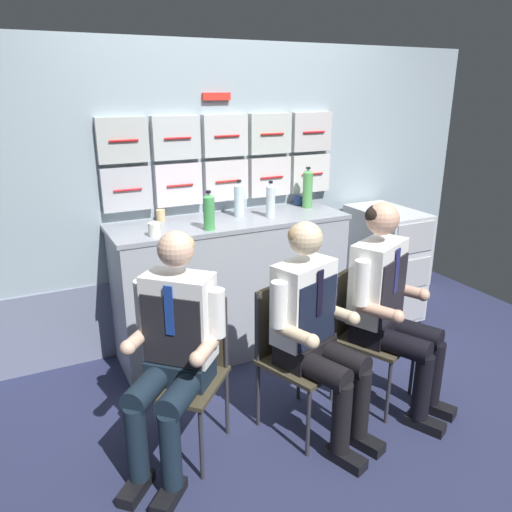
# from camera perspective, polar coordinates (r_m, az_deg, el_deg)

# --- Properties ---
(ground) EXTENTS (4.80, 4.80, 0.04)m
(ground) POSITION_cam_1_polar(r_m,az_deg,el_deg) (3.08, 8.58, -18.72)
(ground) COLOR #252946
(galley_bulkhead) EXTENTS (4.20, 0.14, 2.15)m
(galley_bulkhead) POSITION_cam_1_polar(r_m,az_deg,el_deg) (3.73, -2.78, 6.68)
(galley_bulkhead) COLOR #93A5AF
(galley_bulkhead) RESTS_ON ground
(galley_counter) EXTENTS (1.66, 0.53, 0.98)m
(galley_counter) POSITION_cam_1_polar(r_m,az_deg,el_deg) (3.60, -2.80, -3.37)
(galley_counter) COLOR #979CA6
(galley_counter) RESTS_ON ground
(service_trolley) EXTENTS (0.40, 0.65, 0.93)m
(service_trolley) POSITION_cam_1_polar(r_m,az_deg,el_deg) (4.18, 14.40, -0.65)
(service_trolley) COLOR black
(service_trolley) RESTS_ON ground
(folding_chair_left) EXTENTS (0.57, 0.57, 0.82)m
(folding_chair_left) POSITION_cam_1_polar(r_m,az_deg,el_deg) (2.69, -7.75, -11.34)
(folding_chair_left) COLOR #2D2D33
(folding_chair_left) RESTS_ON ground
(crew_member_left) EXTENTS (0.62, 0.63, 1.21)m
(crew_member_left) POSITION_cam_1_polar(r_m,az_deg,el_deg) (2.49, -9.46, -10.03)
(crew_member_left) COLOR black
(crew_member_left) RESTS_ON ground
(folding_chair_right) EXTENTS (0.51, 0.51, 0.82)m
(folding_chair_right) POSITION_cam_1_polar(r_m,az_deg,el_deg) (2.83, 4.06, -9.69)
(folding_chair_right) COLOR #2D2D33
(folding_chair_right) RESTS_ON ground
(crew_member_right) EXTENTS (0.51, 0.65, 1.20)m
(crew_member_right) POSITION_cam_1_polar(r_m,az_deg,el_deg) (2.67, 6.81, -7.95)
(crew_member_right) COLOR black
(crew_member_right) RESTS_ON ground
(folding_chair_by_counter) EXTENTS (0.53, 0.53, 0.82)m
(folding_chair_by_counter) POSITION_cam_1_polar(r_m,az_deg,el_deg) (3.12, 12.03, -7.20)
(folding_chair_by_counter) COLOR #2D2D33
(folding_chair_by_counter) RESTS_ON ground
(crew_member_by_counter) EXTENTS (0.57, 0.68, 1.24)m
(crew_member_by_counter) POSITION_cam_1_polar(r_m,az_deg,el_deg) (2.99, 14.98, -4.88)
(crew_member_by_counter) COLOR black
(crew_member_by_counter) RESTS_ON ground
(water_bottle_short) EXTENTS (0.07, 0.07, 0.31)m
(water_bottle_short) POSITION_cam_1_polar(r_m,az_deg,el_deg) (3.78, 5.92, 7.70)
(water_bottle_short) COLOR #519C50
(water_bottle_short) RESTS_ON galley_counter
(water_bottle_clear) EXTENTS (0.07, 0.07, 0.26)m
(water_bottle_clear) POSITION_cam_1_polar(r_m,az_deg,el_deg) (3.50, -1.93, 6.49)
(water_bottle_clear) COLOR silver
(water_bottle_clear) RESTS_ON galley_counter
(water_bottle_tall) EXTENTS (0.07, 0.07, 0.25)m
(water_bottle_tall) POSITION_cam_1_polar(r_m,az_deg,el_deg) (3.17, -5.40, 5.09)
(water_bottle_tall) COLOR #46A253
(water_bottle_tall) RESTS_ON galley_counter
(sparkling_bottle_green) EXTENTS (0.06, 0.06, 0.25)m
(sparkling_bottle_green) POSITION_cam_1_polar(r_m,az_deg,el_deg) (3.48, 1.68, 6.41)
(sparkling_bottle_green) COLOR silver
(sparkling_bottle_green) RESTS_ON galley_counter
(espresso_cup_small) EXTENTS (0.06, 0.06, 0.08)m
(espresso_cup_small) POSITION_cam_1_polar(r_m,az_deg,el_deg) (3.46, -10.85, 4.64)
(espresso_cup_small) COLOR tan
(espresso_cup_small) RESTS_ON galley_counter
(paper_cup_tan) EXTENTS (0.07, 0.07, 0.07)m
(paper_cup_tan) POSITION_cam_1_polar(r_m,az_deg,el_deg) (3.87, 4.88, 6.36)
(paper_cup_tan) COLOR navy
(paper_cup_tan) RESTS_ON galley_counter
(coffee_cup_white) EXTENTS (0.08, 0.08, 0.08)m
(coffee_cup_white) POSITION_cam_1_polar(r_m,az_deg,el_deg) (3.10, -11.54, 3.03)
(coffee_cup_white) COLOR white
(coffee_cup_white) RESTS_ON galley_counter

